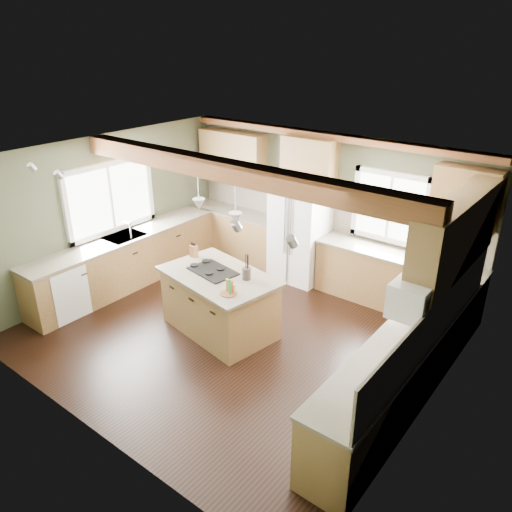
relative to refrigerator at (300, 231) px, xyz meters
The scene contains 37 objects.
floor 2.32m from the refrigerator, 81.95° to the right, with size 5.60×5.60×0.00m, color black.
ceiling 2.73m from the refrigerator, 81.95° to the right, with size 5.60×5.60×0.00m, color silver.
wall_back 0.63m from the refrigerator, 51.71° to the left, with size 5.60×5.60×0.00m, color #414833.
wall_left 3.30m from the refrigerator, 139.70° to the right, with size 5.00×5.00×0.00m, color #414833.
wall_right 3.78m from the refrigerator, 34.37° to the right, with size 5.00×5.00×0.00m, color #414833.
ceiling_beam 2.71m from the refrigerator, 82.18° to the right, with size 5.55×0.26×0.26m, color brown.
soffit_trim 1.69m from the refrigerator, 43.03° to the left, with size 5.55×0.20×0.10m, color brown.
backsplash_back 0.57m from the refrigerator, 50.58° to the left, with size 5.58×0.03×0.58m, color brown.
backsplash_right 3.73m from the refrigerator, 33.86° to the right, with size 0.03×3.70×0.58m, color brown.
base_cab_back_left 1.56m from the refrigerator, behind, with size 2.02×0.60×0.88m, color brown.
counter_back_left 1.49m from the refrigerator, behind, with size 2.06×0.64×0.04m, color #4A4136.
base_cab_back_right 1.85m from the refrigerator, ahead, with size 2.62×0.60×0.88m, color brown.
counter_back_right 1.79m from the refrigerator, ahead, with size 2.66×0.64×0.04m, color #4A4136.
base_cab_left 3.06m from the refrigerator, 136.74° to the right, with size 0.60×3.70×0.88m, color brown.
counter_left 3.02m from the refrigerator, 136.74° to the right, with size 0.64×3.74×0.04m, color #4A4136.
base_cab_right 3.51m from the refrigerator, 36.47° to the right, with size 0.60×3.70×0.88m, color brown.
counter_right 3.48m from the refrigerator, 36.47° to the right, with size 0.64×3.74×0.04m, color #4A4136.
upper_cab_back_left 2.00m from the refrigerator, behind, with size 1.40×0.35×0.90m, color brown.
upper_cab_over_fridge 1.27m from the refrigerator, 90.00° to the left, with size 0.96×0.35×0.70m, color brown.
upper_cab_right 3.34m from the refrigerator, 22.64° to the right, with size 0.35×2.20×0.90m, color brown.
upper_cab_back_corner 2.81m from the refrigerator, ahead, with size 0.90×0.35×0.90m, color brown.
window_left 3.30m from the refrigerator, 140.15° to the right, with size 0.04×1.60×1.05m, color white.
window_back 1.63m from the refrigerator, 13.94° to the left, with size 1.10×0.04×1.00m, color white.
sink 3.02m from the refrigerator, 136.74° to the right, with size 0.50×0.65×0.03m, color #262628.
faucet 2.90m from the refrigerator, 134.30° to the right, with size 0.02×0.02×0.28m, color #B2B2B7.
dishwasher 4.05m from the refrigerator, 123.02° to the right, with size 0.60×0.60×0.84m, color white.
oven 4.40m from the refrigerator, 50.38° to the right, with size 0.60×0.72×0.84m, color white.
microwave 3.66m from the refrigerator, 37.00° to the right, with size 0.40×0.70×0.38m, color white.
pendant_left 2.36m from the refrigerator, 99.25° to the right, with size 0.18×0.18×0.16m, color #B2B2B7.
pendant_right 2.50m from the refrigerator, 78.92° to the right, with size 0.18×0.18×0.16m, color #B2B2B7.
refrigerator is the anchor object (origin of this frame).
island 2.23m from the refrigerator, 88.73° to the right, with size 1.59×0.97×0.88m, color brown.
island_top 2.18m from the refrigerator, 88.73° to the right, with size 1.70×1.08×0.04m, color #4A4136.
cooktop 2.16m from the refrigerator, 92.19° to the right, with size 0.69×0.46×0.02m, color black.
knife_block 2.07m from the refrigerator, 109.03° to the right, with size 0.11×0.08×0.18m, color brown.
utensil_crock 2.09m from the refrigerator, 77.59° to the right, with size 0.13×0.13×0.17m, color #3B352F.
bottle_tray 2.58m from the refrigerator, 78.08° to the right, with size 0.24×0.24×0.22m, color brown, non-canonical shape.
Camera 1 is at (4.10, -4.77, 4.11)m, focal length 35.00 mm.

